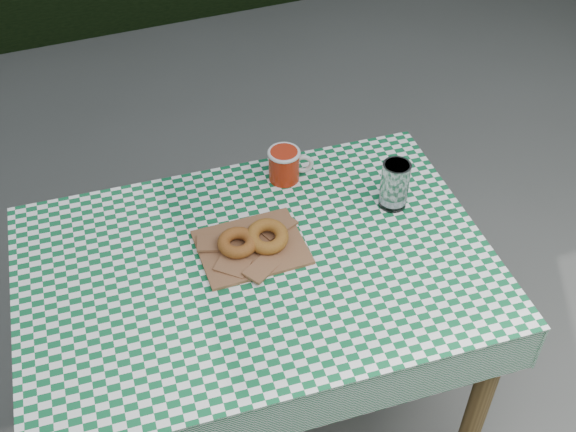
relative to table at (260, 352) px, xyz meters
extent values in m
cube|color=brown|center=(0.00, 0.00, 0.00)|extent=(1.24, 0.87, 0.75)
cube|color=#0E5A30|center=(0.00, 0.00, 0.38)|extent=(1.26, 0.89, 0.01)
cube|color=#905F3F|center=(0.01, 0.06, 0.39)|extent=(0.28, 0.22, 0.01)
torus|color=#964F1F|center=(-0.03, 0.06, 0.41)|extent=(0.11, 0.11, 0.03)
torus|color=olive|center=(0.05, 0.05, 0.41)|extent=(0.14, 0.14, 0.04)
cylinder|color=silver|center=(0.43, 0.08, 0.45)|extent=(0.10, 0.10, 0.14)
camera|label=1|loc=(-0.37, -1.19, 1.71)|focal=44.33mm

